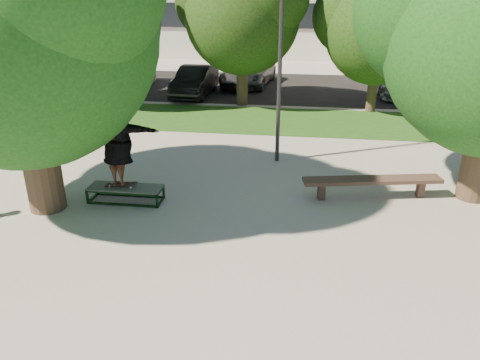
# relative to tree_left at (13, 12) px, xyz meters

# --- Properties ---
(ground) EXTENTS (120.00, 120.00, 0.00)m
(ground) POSITION_rel_tree_left_xyz_m (4.29, -1.09, -4.42)
(ground) COLOR #9B968F
(ground) RESTS_ON ground
(grass_strip) EXTENTS (30.00, 4.00, 0.02)m
(grass_strip) POSITION_rel_tree_left_xyz_m (5.29, 8.41, -4.41)
(grass_strip) COLOR #194313
(grass_strip) RESTS_ON ground
(asphalt_strip) EXTENTS (40.00, 8.00, 0.01)m
(asphalt_strip) POSITION_rel_tree_left_xyz_m (4.29, 14.91, -4.42)
(asphalt_strip) COLOR black
(asphalt_strip) RESTS_ON ground
(tree_left) EXTENTS (6.96, 5.95, 7.12)m
(tree_left) POSITION_rel_tree_left_xyz_m (0.00, 0.00, 0.00)
(tree_left) COLOR #38281E
(tree_left) RESTS_ON ground
(bg_tree_left) EXTENTS (5.28, 4.51, 5.77)m
(bg_tree_left) POSITION_rel_tree_left_xyz_m (-2.28, 9.98, -0.69)
(bg_tree_left) COLOR #38281E
(bg_tree_left) RESTS_ON ground
(bg_tree_mid) EXTENTS (5.76, 4.92, 6.24)m
(bg_tree_mid) POSITION_rel_tree_left_xyz_m (3.22, 10.98, -0.41)
(bg_tree_mid) COLOR #38281E
(bg_tree_mid) RESTS_ON ground
(bg_tree_right) EXTENTS (5.04, 4.31, 5.43)m
(bg_tree_right) POSITION_rel_tree_left_xyz_m (8.73, 10.47, -0.93)
(bg_tree_right) COLOR #38281E
(bg_tree_right) RESTS_ON ground
(lamppost) EXTENTS (0.25, 0.15, 6.11)m
(lamppost) POSITION_rel_tree_left_xyz_m (5.29, 3.91, -1.27)
(lamppost) COLOR #2D2D30
(lamppost) RESTS_ON ground
(grind_box) EXTENTS (1.80, 0.60, 0.38)m
(grind_box) POSITION_rel_tree_left_xyz_m (1.79, 0.54, -4.23)
(grind_box) COLOR black
(grind_box) RESTS_ON ground
(skater_rig) EXTENTS (2.33, 0.91, 1.93)m
(skater_rig) POSITION_rel_tree_left_xyz_m (1.70, 0.54, -3.05)
(skater_rig) COLOR white
(skater_rig) RESTS_ON grind_box
(bench) EXTENTS (3.45, 1.12, 0.53)m
(bench) POSITION_rel_tree_left_xyz_m (7.79, 1.55, -3.98)
(bench) COLOR #47352A
(bench) RESTS_ON ground
(car_silver_a) EXTENTS (2.11, 4.80, 1.61)m
(car_silver_a) POSITION_rel_tree_left_xyz_m (-2.90, 13.70, -3.62)
(car_silver_a) COLOR silver
(car_silver_a) RESTS_ON asphalt_strip
(car_dark) EXTENTS (1.60, 4.21, 1.37)m
(car_dark) POSITION_rel_tree_left_xyz_m (0.81, 12.41, -3.74)
(car_dark) COLOR black
(car_dark) RESTS_ON asphalt_strip
(car_grey) EXTENTS (2.74, 4.99, 1.32)m
(car_grey) POSITION_rel_tree_left_xyz_m (3.05, 15.17, -3.76)
(car_grey) COLOR #56565B
(car_grey) RESTS_ON asphalt_strip
(car_silver_b) EXTENTS (2.27, 4.86, 1.37)m
(car_silver_b) POSITION_rel_tree_left_xyz_m (10.29, 14.18, -3.74)
(car_silver_b) COLOR #B0AFB4
(car_silver_b) RESTS_ON asphalt_strip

